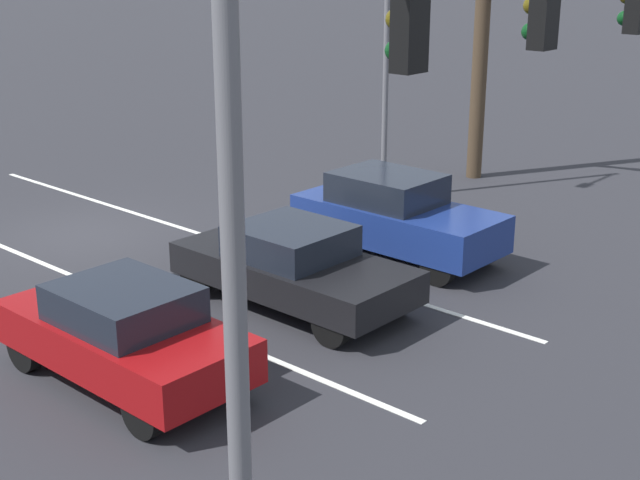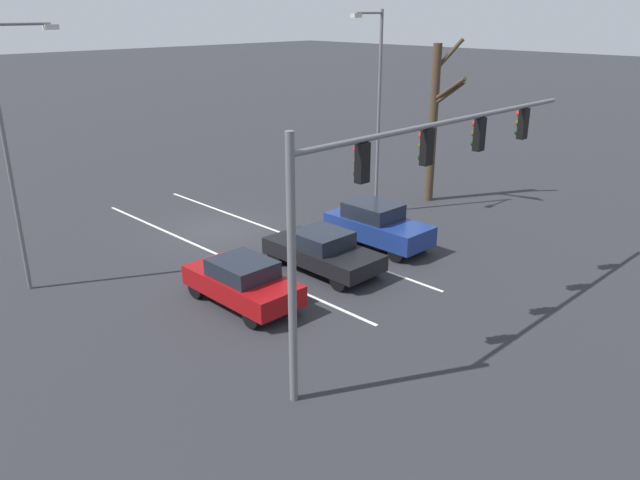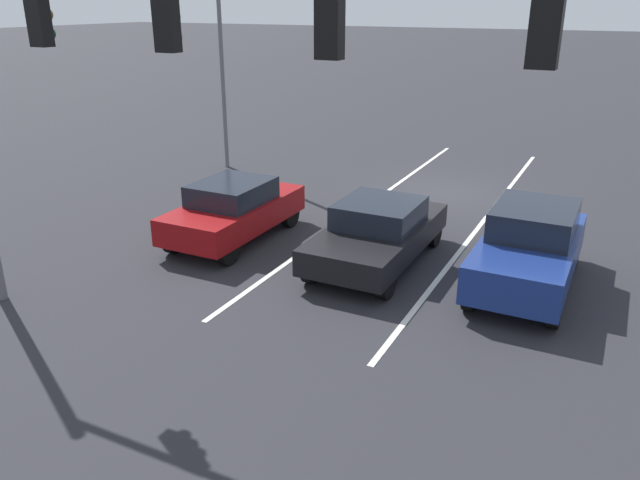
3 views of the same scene
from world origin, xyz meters
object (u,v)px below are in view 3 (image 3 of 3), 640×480
object	(u,v)px
car_black_midlane_front	(378,232)
street_lamp_right_shoulder	(226,23)
car_maroon_rightlane_front	(234,209)
traffic_signal_gantry	(136,54)
car_navy_leftlane_front	(530,247)

from	to	relation	value
car_black_midlane_front	street_lamp_right_shoulder	xyz separation A→B (m)	(7.82, -5.72, 4.16)
car_maroon_rightlane_front	traffic_signal_gantry	size ratio (longest dim) A/B	0.34
car_black_midlane_front	car_navy_leftlane_front	bearing A→B (deg)	-175.72
car_black_midlane_front	street_lamp_right_shoulder	distance (m)	10.54
car_black_midlane_front	traffic_signal_gantry	distance (m)	6.82
car_black_midlane_front	car_navy_leftlane_front	xyz separation A→B (m)	(-3.24, -0.24, 0.12)
traffic_signal_gantry	street_lamp_right_shoulder	distance (m)	12.33
car_navy_leftlane_front	car_black_midlane_front	bearing A→B (deg)	4.28
car_maroon_rightlane_front	car_navy_leftlane_front	bearing A→B (deg)	-176.25
car_maroon_rightlane_front	traffic_signal_gantry	world-z (taller)	traffic_signal_gantry
car_navy_leftlane_front	car_maroon_rightlane_front	distance (m)	6.98
traffic_signal_gantry	street_lamp_right_shoulder	bearing A→B (deg)	-61.22
car_maroon_rightlane_front	car_black_midlane_front	bearing A→B (deg)	-176.71
street_lamp_right_shoulder	car_black_midlane_front	bearing A→B (deg)	143.83
car_maroon_rightlane_front	street_lamp_right_shoulder	world-z (taller)	street_lamp_right_shoulder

